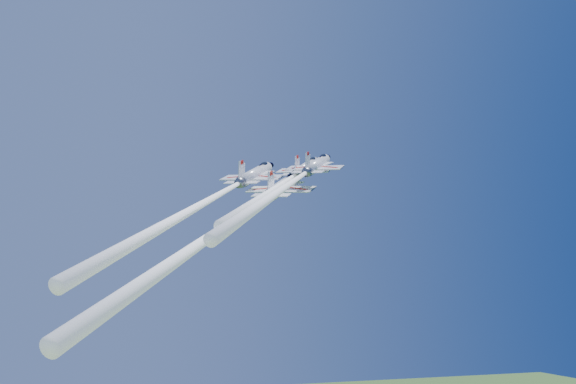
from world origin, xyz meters
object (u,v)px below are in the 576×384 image
object	(u,v)px
jet_left	(205,202)
jet_slot	(230,223)
jet_right	(288,185)
jet_lead	(283,184)

from	to	relation	value
jet_left	jet_slot	size ratio (longest dim) A/B	0.90
jet_right	jet_slot	size ratio (longest dim) A/B	0.71
jet_slot	jet_lead	bearing A→B (deg)	85.50
jet_left	jet_right	xyz separation A→B (m)	(12.03, -3.22, 2.75)
jet_left	jet_right	world-z (taller)	jet_left
jet_lead	jet_slot	distance (m)	20.24
jet_slot	jet_left	bearing A→B (deg)	136.34
jet_left	jet_slot	world-z (taller)	jet_left
jet_right	jet_lead	bearing A→B (deg)	114.36
jet_left	jet_lead	bearing A→B (deg)	55.26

